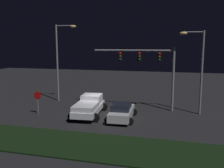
{
  "coord_description": "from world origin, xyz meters",
  "views": [
    {
      "loc": [
        7.17,
        -22.41,
        6.67
      ],
      "look_at": [
        1.32,
        0.3,
        2.95
      ],
      "focal_mm": 39.7,
      "sensor_mm": 36.0,
      "label": 1
    }
  ],
  "objects": [
    {
      "name": "grass_median",
      "position": [
        0.0,
        -7.7,
        0.05
      ],
      "size": [
        26.49,
        4.41,
        0.1
      ],
      "primitive_type": "cube",
      "color": "black",
      "rests_on": "ground_plane"
    },
    {
      "name": "car_sedan",
      "position": [
        2.65,
        -1.33,
        0.74
      ],
      "size": [
        2.62,
        4.48,
        1.51
      ],
      "rotation": [
        0.0,
        0.0,
        1.62
      ],
      "color": "#B7B7BC",
      "rests_on": "ground_plane"
    },
    {
      "name": "street_lamp_right",
      "position": [
        9.16,
        2.28,
        5.02
      ],
      "size": [
        2.27,
        0.44,
        7.99
      ],
      "color": "slate",
      "rests_on": "ground_plane"
    },
    {
      "name": "street_lamp_left",
      "position": [
        -5.89,
        4.26,
        5.57
      ],
      "size": [
        2.57,
        0.44,
        8.97
      ],
      "color": "slate",
      "rests_on": "ground_plane"
    },
    {
      "name": "traffic_signal_gantry",
      "position": [
        4.54,
        2.87,
        4.9
      ],
      "size": [
        8.32,
        0.56,
        6.5
      ],
      "color": "slate",
      "rests_on": "ground_plane"
    },
    {
      "name": "stop_sign",
      "position": [
        -5.62,
        -1.6,
        1.56
      ],
      "size": [
        0.76,
        0.08,
        2.23
      ],
      "color": "slate",
      "rests_on": "ground_plane"
    },
    {
      "name": "pickup_truck",
      "position": [
        -0.65,
        -0.68,
        1.0
      ],
      "size": [
        3.21,
        5.56,
        1.8
      ],
      "rotation": [
        0.0,
        0.0,
        1.66
      ],
      "color": "silver",
      "rests_on": "ground_plane"
    },
    {
      "name": "ground_plane",
      "position": [
        0.0,
        0.0,
        0.0
      ],
      "size": [
        80.0,
        80.0,
        0.0
      ],
      "primitive_type": "plane",
      "color": "black"
    }
  ]
}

